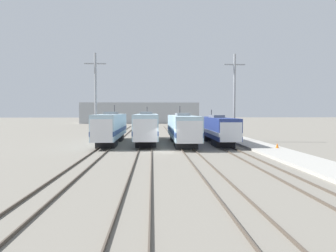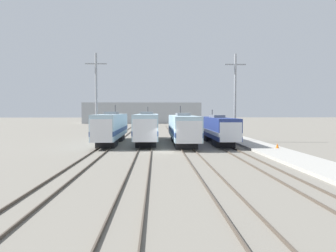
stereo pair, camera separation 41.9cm
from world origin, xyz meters
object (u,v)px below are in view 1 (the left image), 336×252
Objects in this scene: locomotive_center_left at (147,127)px; catenary_tower_left at (96,96)px; locomotive_far_left at (111,127)px; locomotive_center_right at (183,128)px; locomotive_far_right at (217,129)px; catenary_tower_right at (234,96)px; traffic_cone at (277,146)px.

catenary_tower_left is at bearing 171.09° from locomotive_center_left.
locomotive_far_left is 0.94× the size of locomotive_center_left.
locomotive_center_right reaches higher than locomotive_center_left.
locomotive_far_right is at bearing -7.23° from locomotive_center_left.
locomotive_center_left is at bearing 154.21° from locomotive_center_right.
locomotive_center_right is at bearing -156.10° from catenary_tower_right.
locomotive_center_left is 1.50× the size of catenary_tower_left.
locomotive_center_left is (4.84, 1.06, 0.00)m from locomotive_far_left.
locomotive_center_right reaches higher than traffic_cone.
locomotive_center_right is 13.32m from catenary_tower_left.
locomotive_center_right is at bearing -167.08° from locomotive_far_right.
catenary_tower_left and catenary_tower_right have the same top height.
traffic_cone is at bearing -35.43° from locomotive_center_right.
locomotive_center_left is at bearing -174.89° from catenary_tower_right.
catenary_tower_right is (12.68, 1.13, 4.34)m from locomotive_center_left.
catenary_tower_left is 1.00× the size of catenary_tower_right.
locomotive_far_right is (9.68, -1.23, -0.21)m from locomotive_center_left.
catenary_tower_right is (3.00, 2.36, 4.55)m from locomotive_far_right.
locomotive_far_left is 4.96m from locomotive_center_left.
locomotive_center_right is at bearing -25.79° from locomotive_center_left.
locomotive_far_left is at bearing 179.35° from locomotive_far_right.
catenary_tower_right is at bearing 38.25° from locomotive_far_right.
traffic_cone is at bearing -78.00° from catenary_tower_right.
locomotive_far_left reaches higher than locomotive_far_right.
catenary_tower_left is (-2.39, 2.20, 4.34)m from locomotive_far_left.
catenary_tower_left reaches higher than traffic_cone.
locomotive_center_right is 32.46× the size of traffic_cone.
locomotive_center_right reaches higher than locomotive_far_right.
locomotive_far_left is at bearing 156.84° from traffic_cone.
locomotive_far_right is 1.37× the size of catenary_tower_left.
locomotive_center_left is 13.45m from catenary_tower_right.
locomotive_center_left is 1.50× the size of catenary_tower_right.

